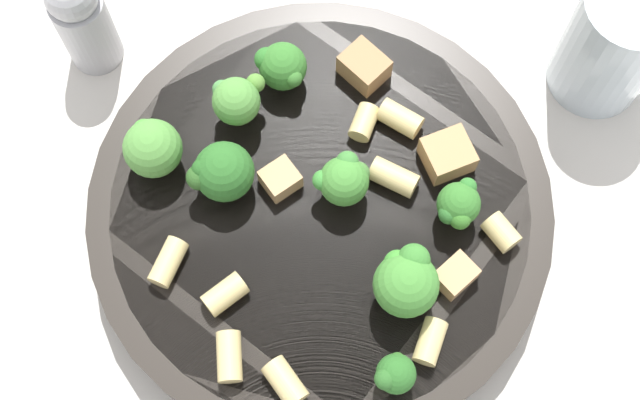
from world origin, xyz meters
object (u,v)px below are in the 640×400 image
(pasta_bowl, at_px, (320,213))
(broccoli_floret_5, at_px, (458,205))
(broccoli_floret_2, at_px, (395,374))
(rigatoni_8, at_px, (400,119))
(pepper_shaker, at_px, (82,19))
(rigatoni_4, at_px, (501,232))
(rigatoni_7, at_px, (285,382))
(broccoli_floret_6, at_px, (282,66))
(drinking_glass, at_px, (607,44))
(rigatoni_1, at_px, (393,177))
(broccoli_floret_4, at_px, (153,148))
(broccoli_floret_7, at_px, (343,177))
(broccoli_floret_1, at_px, (222,172))
(chicken_chunk_1, at_px, (455,276))
(rigatoni_2, at_px, (168,262))
(rigatoni_6, at_px, (225,294))
(chicken_chunk_2, at_px, (364,67))
(rigatoni_5, at_px, (229,357))
(broccoli_floret_0, at_px, (236,101))
(chicken_chunk_3, at_px, (447,155))
(rigatoni_3, at_px, (364,122))
(chicken_chunk_0, at_px, (280,179))
(rigatoni_0, at_px, (430,342))

(pasta_bowl, bearing_deg, broccoli_floret_5, 145.78)
(broccoli_floret_2, bearing_deg, rigatoni_8, -122.64)
(pepper_shaker, bearing_deg, broccoli_floret_5, 121.28)
(pepper_shaker, bearing_deg, rigatoni_4, 121.64)
(rigatoni_7, distance_m, rigatoni_8, 0.18)
(broccoli_floret_6, relative_size, rigatoni_4, 1.58)
(drinking_glass, bearing_deg, broccoli_floret_5, 18.44)
(rigatoni_1, height_order, rigatoni_4, same)
(broccoli_floret_4, relative_size, broccoli_floret_7, 1.13)
(pasta_bowl, distance_m, broccoli_floret_1, 0.07)
(broccoli_floret_7, bearing_deg, broccoli_floret_5, 136.31)
(chicken_chunk_1, bearing_deg, rigatoni_2, -32.36)
(broccoli_floret_4, bearing_deg, rigatoni_1, 145.39)
(broccoli_floret_2, height_order, rigatoni_6, broccoli_floret_2)
(broccoli_floret_5, bearing_deg, chicken_chunk_2, -90.68)
(rigatoni_5, xyz_separation_m, chicken_chunk_2, (-0.16, -0.12, 0.00))
(rigatoni_1, bearing_deg, broccoli_floret_0, -53.83)
(broccoli_floret_6, bearing_deg, broccoli_floret_4, 7.32)
(rigatoni_2, bearing_deg, drinking_glass, 178.58)
(broccoli_floret_1, xyz_separation_m, rigatoni_4, (-0.13, 0.11, -0.01))
(rigatoni_4, height_order, pepper_shaker, pepper_shaker)
(pepper_shaker, bearing_deg, broccoli_floret_7, 116.18)
(rigatoni_4, relative_size, chicken_chunk_3, 0.75)
(broccoli_floret_2, distance_m, rigatoni_3, 0.16)
(rigatoni_3, bearing_deg, pasta_bowl, 32.87)
(broccoli_floret_1, height_order, rigatoni_2, broccoli_floret_1)
(rigatoni_6, bearing_deg, rigatoni_2, -59.21)
(broccoli_floret_4, distance_m, pepper_shaker, 0.11)
(broccoli_floret_0, xyz_separation_m, chicken_chunk_1, (-0.06, 0.15, -0.02))
(chicken_chunk_2, height_order, pepper_shaker, pepper_shaker)
(rigatoni_4, bearing_deg, broccoli_floret_2, 22.47)
(rigatoni_5, bearing_deg, drinking_glass, -169.02)
(broccoli_floret_6, distance_m, pepper_shaker, 0.14)
(pasta_bowl, xyz_separation_m, rigatoni_7, (0.07, 0.08, 0.02))
(rigatoni_3, xyz_separation_m, chicken_chunk_0, (0.06, 0.01, 0.00))
(broccoli_floret_4, xyz_separation_m, rigatoni_1, (-0.12, 0.08, -0.01))
(broccoli_floret_2, relative_size, chicken_chunk_2, 1.10)
(rigatoni_1, bearing_deg, broccoli_floret_7, -19.93)
(chicken_chunk_1, bearing_deg, broccoli_floret_7, -70.22)
(chicken_chunk_0, bearing_deg, rigatoni_5, 46.23)
(broccoli_floret_1, bearing_deg, pepper_shaker, -78.78)
(rigatoni_1, bearing_deg, rigatoni_2, -7.84)
(rigatoni_1, bearing_deg, chicken_chunk_2, -106.84)
(rigatoni_7, bearing_deg, chicken_chunk_2, -133.05)
(broccoli_floret_2, bearing_deg, broccoli_floret_4, -72.92)
(broccoli_floret_1, relative_size, broccoli_floret_2, 1.33)
(broccoli_floret_5, height_order, rigatoni_6, broccoli_floret_5)
(pepper_shaker, bearing_deg, chicken_chunk_2, 139.62)
(rigatoni_0, bearing_deg, broccoli_floret_7, -92.07)
(rigatoni_0, bearing_deg, rigatoni_3, -104.95)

